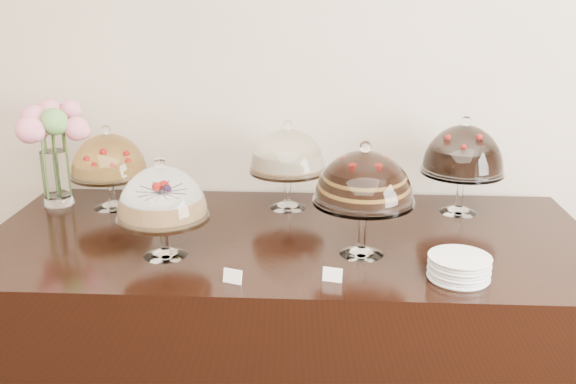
# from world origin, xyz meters

# --- Properties ---
(wall_back) EXTENTS (5.00, 0.04, 3.00)m
(wall_back) POSITION_xyz_m (0.00, 3.00, 1.50)
(wall_back) COLOR beige
(wall_back) RESTS_ON ground
(display_counter) EXTENTS (2.20, 1.00, 0.90)m
(display_counter) POSITION_xyz_m (-0.01, 2.45, 0.45)
(display_counter) COLOR black
(display_counter) RESTS_ON ground
(cake_stand_sugar_sponge) EXTENTS (0.31, 0.31, 0.34)m
(cake_stand_sugar_sponge) POSITION_xyz_m (-0.42, 2.24, 1.10)
(cake_stand_sugar_sponge) COLOR white
(cake_stand_sugar_sponge) RESTS_ON display_counter
(cake_stand_choco_layer) EXTENTS (0.34, 0.34, 0.39)m
(cake_stand_choco_layer) POSITION_xyz_m (0.24, 2.29, 1.16)
(cake_stand_choco_layer) COLOR white
(cake_stand_choco_layer) RESTS_ON display_counter
(cake_stand_cheesecake) EXTENTS (0.31, 0.31, 0.36)m
(cake_stand_cheesecake) POSITION_xyz_m (-0.03, 2.75, 1.12)
(cake_stand_cheesecake) COLOR white
(cake_stand_cheesecake) RESTS_ON display_counter
(cake_stand_dark_choco) EXTENTS (0.32, 0.32, 0.39)m
(cake_stand_dark_choco) POSITION_xyz_m (0.65, 2.73, 1.14)
(cake_stand_dark_choco) COLOR white
(cake_stand_dark_choco) RESTS_ON display_counter
(cake_stand_fruit_tart) EXTENTS (0.31, 0.31, 0.34)m
(cake_stand_fruit_tart) POSITION_xyz_m (-0.75, 2.71, 1.11)
(cake_stand_fruit_tart) COLOR white
(cake_stand_fruit_tart) RESTS_ON display_counter
(flower_vase) EXTENTS (0.28, 0.30, 0.43)m
(flower_vase) POSITION_xyz_m (-0.99, 2.74, 1.18)
(flower_vase) COLOR white
(flower_vase) RESTS_ON display_counter
(plate_stack) EXTENTS (0.19, 0.19, 0.07)m
(plate_stack) POSITION_xyz_m (0.53, 2.12, 0.94)
(plate_stack) COLOR white
(plate_stack) RESTS_ON display_counter
(price_card_left) EXTENTS (0.06, 0.03, 0.04)m
(price_card_left) POSITION_xyz_m (-0.16, 2.05, 0.92)
(price_card_left) COLOR white
(price_card_left) RESTS_ON display_counter
(price_card_right) EXTENTS (0.06, 0.03, 0.04)m
(price_card_right) POSITION_xyz_m (0.53, 2.05, 0.92)
(price_card_right) COLOR white
(price_card_right) RESTS_ON display_counter
(price_card_extra) EXTENTS (0.06, 0.03, 0.04)m
(price_card_extra) POSITION_xyz_m (0.14, 2.07, 0.92)
(price_card_extra) COLOR white
(price_card_extra) RESTS_ON display_counter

